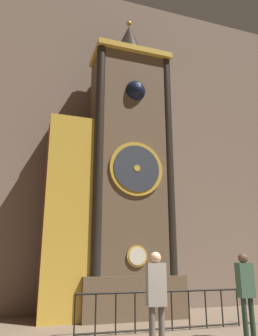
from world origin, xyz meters
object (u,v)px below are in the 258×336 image
visitor_near (156,293)px  stanchion_post (252,311)px  visitor_far (246,287)px  clock_tower (117,178)px

visitor_near → stanchion_post: (3.77, 2.27, -0.76)m
visitor_near → visitor_far: size_ratio=1.00×
visitor_near → stanchion_post: size_ratio=1.84×
visitor_far → stanchion_post: 2.29m
clock_tower → stanchion_post: 5.48m
visitor_far → stanchion_post: visitor_far is taller
visitor_near → clock_tower: bearing=91.5°
visitor_far → clock_tower: bearing=122.3°
clock_tower → visitor_near: bearing=-96.4°
visitor_near → stanchion_post: 4.47m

